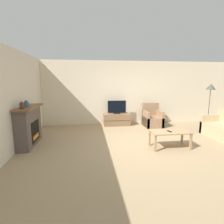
{
  "coord_description": "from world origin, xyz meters",
  "views": [
    {
      "loc": [
        -1.54,
        -4.7,
        1.84
      ],
      "look_at": [
        -0.81,
        0.89,
        0.85
      ],
      "focal_mm": 28.0,
      "sensor_mm": 36.0,
      "label": 1
    }
  ],
  "objects_px": {
    "fireplace": "(29,126)",
    "armchair": "(152,119)",
    "tv_stand": "(117,119)",
    "floor_lamp": "(211,90)",
    "coffee_table": "(170,133)",
    "mantel_vase_centre_left": "(26,104)",
    "mantel_vase_left": "(22,105)",
    "tv": "(117,108)",
    "remote": "(169,131)"
  },
  "relations": [
    {
      "from": "armchair",
      "to": "coffee_table",
      "type": "distance_m",
      "value": 2.41
    },
    {
      "from": "armchair",
      "to": "floor_lamp",
      "type": "relative_size",
      "value": 0.54
    },
    {
      "from": "mantel_vase_centre_left",
      "to": "tv_stand",
      "type": "bearing_deg",
      "value": 35.98
    },
    {
      "from": "tv",
      "to": "coffee_table",
      "type": "height_order",
      "value": "tv"
    },
    {
      "from": "mantel_vase_left",
      "to": "mantel_vase_centre_left",
      "type": "relative_size",
      "value": 1.01
    },
    {
      "from": "mantel_vase_centre_left",
      "to": "tv",
      "type": "distance_m",
      "value": 3.59
    },
    {
      "from": "floor_lamp",
      "to": "armchair",
      "type": "bearing_deg",
      "value": 155.44
    },
    {
      "from": "mantel_vase_left",
      "to": "coffee_table",
      "type": "height_order",
      "value": "mantel_vase_left"
    },
    {
      "from": "fireplace",
      "to": "tv",
      "type": "bearing_deg",
      "value": 34.4
    },
    {
      "from": "armchair",
      "to": "remote",
      "type": "xyz_separation_m",
      "value": [
        -0.4,
        -2.41,
        0.18
      ]
    },
    {
      "from": "fireplace",
      "to": "tv_stand",
      "type": "distance_m",
      "value": 3.53
    },
    {
      "from": "tv",
      "to": "armchair",
      "type": "height_order",
      "value": "tv"
    },
    {
      "from": "mantel_vase_centre_left",
      "to": "mantel_vase_left",
      "type": "bearing_deg",
      "value": -90.0
    },
    {
      "from": "fireplace",
      "to": "remote",
      "type": "height_order",
      "value": "fireplace"
    },
    {
      "from": "mantel_vase_left",
      "to": "tv",
      "type": "relative_size",
      "value": 0.25
    },
    {
      "from": "fireplace",
      "to": "mantel_vase_left",
      "type": "distance_m",
      "value": 0.77
    },
    {
      "from": "mantel_vase_centre_left",
      "to": "tv",
      "type": "height_order",
      "value": "mantel_vase_centre_left"
    },
    {
      "from": "coffee_table",
      "to": "floor_lamp",
      "type": "relative_size",
      "value": 0.61
    },
    {
      "from": "armchair",
      "to": "coffee_table",
      "type": "height_order",
      "value": "armchair"
    },
    {
      "from": "tv",
      "to": "remote",
      "type": "bearing_deg",
      "value": -69.35
    },
    {
      "from": "floor_lamp",
      "to": "mantel_vase_centre_left",
      "type": "bearing_deg",
      "value": -171.8
    },
    {
      "from": "tv",
      "to": "floor_lamp",
      "type": "bearing_deg",
      "value": -19.83
    },
    {
      "from": "fireplace",
      "to": "armchair",
      "type": "relative_size",
      "value": 1.49
    },
    {
      "from": "mantel_vase_centre_left",
      "to": "remote",
      "type": "relative_size",
      "value": 1.24
    },
    {
      "from": "tv_stand",
      "to": "floor_lamp",
      "type": "height_order",
      "value": "floor_lamp"
    },
    {
      "from": "remote",
      "to": "coffee_table",
      "type": "bearing_deg",
      "value": 20.85
    },
    {
      "from": "tv",
      "to": "armchair",
      "type": "xyz_separation_m",
      "value": [
        1.44,
        -0.34,
        -0.45
      ]
    },
    {
      "from": "mantel_vase_centre_left",
      "to": "floor_lamp",
      "type": "height_order",
      "value": "floor_lamp"
    },
    {
      "from": "mantel_vase_left",
      "to": "fireplace",
      "type": "bearing_deg",
      "value": 92.28
    },
    {
      "from": "tv_stand",
      "to": "armchair",
      "type": "distance_m",
      "value": 1.48
    },
    {
      "from": "tv_stand",
      "to": "coffee_table",
      "type": "relative_size",
      "value": 1.02
    },
    {
      "from": "mantel_vase_centre_left",
      "to": "armchair",
      "type": "relative_size",
      "value": 0.2
    },
    {
      "from": "armchair",
      "to": "floor_lamp",
      "type": "bearing_deg",
      "value": -24.56
    },
    {
      "from": "mantel_vase_centre_left",
      "to": "tv",
      "type": "relative_size",
      "value": 0.25
    },
    {
      "from": "armchair",
      "to": "floor_lamp",
      "type": "xyz_separation_m",
      "value": [
        1.88,
        -0.86,
        1.23
      ]
    },
    {
      "from": "floor_lamp",
      "to": "tv_stand",
      "type": "bearing_deg",
      "value": 160.14
    },
    {
      "from": "coffee_table",
      "to": "floor_lamp",
      "type": "bearing_deg",
      "value": 34.15
    },
    {
      "from": "armchair",
      "to": "remote",
      "type": "relative_size",
      "value": 6.1
    },
    {
      "from": "remote",
      "to": "tv",
      "type": "bearing_deg",
      "value": 91.04
    },
    {
      "from": "tv",
      "to": "coffee_table",
      "type": "relative_size",
      "value": 0.71
    },
    {
      "from": "fireplace",
      "to": "armchair",
      "type": "xyz_separation_m",
      "value": [
        4.34,
        1.64,
        -0.28
      ]
    },
    {
      "from": "armchair",
      "to": "coffee_table",
      "type": "xyz_separation_m",
      "value": [
        -0.37,
        -2.38,
        0.11
      ]
    },
    {
      "from": "mantel_vase_centre_left",
      "to": "armchair",
      "type": "xyz_separation_m",
      "value": [
        4.32,
        1.75,
        -0.92
      ]
    },
    {
      "from": "mantel_vase_left",
      "to": "tv",
      "type": "distance_m",
      "value": 3.78
    },
    {
      "from": "remote",
      "to": "fireplace",
      "type": "bearing_deg",
      "value": 149.38
    },
    {
      "from": "mantel_vase_left",
      "to": "tv_stand",
      "type": "relative_size",
      "value": 0.17
    },
    {
      "from": "fireplace",
      "to": "remote",
      "type": "relative_size",
      "value": 9.11
    },
    {
      "from": "tv",
      "to": "mantel_vase_centre_left",
      "type": "bearing_deg",
      "value": -144.04
    },
    {
      "from": "fireplace",
      "to": "mantel_vase_centre_left",
      "type": "height_order",
      "value": "mantel_vase_centre_left"
    },
    {
      "from": "fireplace",
      "to": "remote",
      "type": "distance_m",
      "value": 4.01
    }
  ]
}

